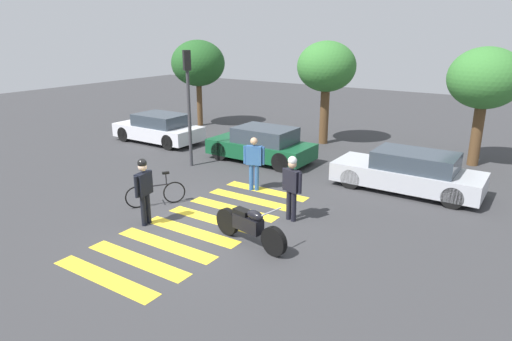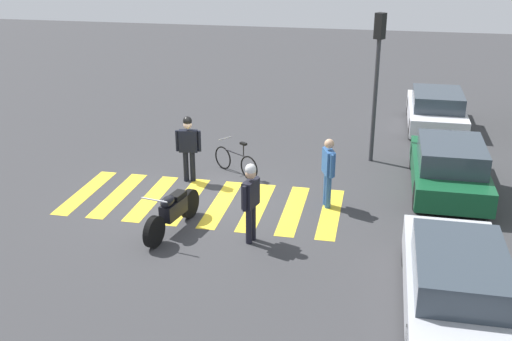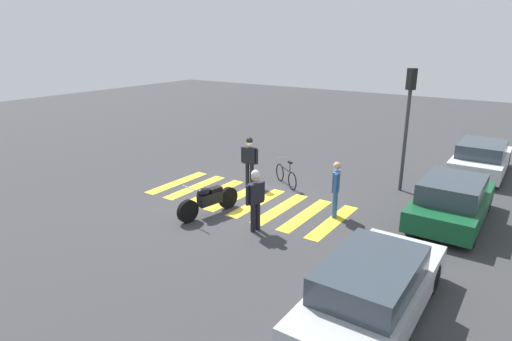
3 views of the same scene
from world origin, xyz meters
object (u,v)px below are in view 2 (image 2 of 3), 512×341
(car_green_compact, at_px, (449,167))
(pedestrian_bystander, at_px, (328,168))
(traffic_light_pole, at_px, (378,64))
(officer_by_motorcycle, at_px, (188,144))
(police_motorcycle, at_px, (173,212))
(car_silver_sedan, at_px, (457,284))
(officer_on_foot, at_px, (251,197))
(car_white_van, at_px, (436,110))
(leaning_bicycle, at_px, (236,161))

(car_green_compact, bearing_deg, pedestrian_bystander, -61.49)
(traffic_light_pole, bearing_deg, officer_by_motorcycle, -61.22)
(police_motorcycle, height_order, car_silver_sedan, car_silver_sedan)
(officer_on_foot, bearing_deg, police_motorcycle, -94.11)
(pedestrian_bystander, xyz_separation_m, traffic_light_pole, (-3.50, 0.96, 1.85))
(police_motorcycle, distance_m, car_white_van, 11.11)
(officer_on_foot, height_order, car_white_van, officer_on_foot)
(car_white_van, bearing_deg, officer_on_foot, -25.27)
(car_white_van, xyz_separation_m, car_green_compact, (5.58, -0.03, 0.02))
(leaning_bicycle, bearing_deg, officer_on_foot, 18.07)
(police_motorcycle, distance_m, leaning_bicycle, 3.72)
(car_white_van, height_order, car_silver_sedan, car_white_van)
(officer_on_foot, height_order, car_silver_sedan, officer_on_foot)
(traffic_light_pole, bearing_deg, leaning_bicycle, -62.95)
(pedestrian_bystander, xyz_separation_m, car_white_van, (-7.18, 2.98, -0.36))
(officer_on_foot, height_order, officer_by_motorcycle, officer_by_motorcycle)
(car_white_van, xyz_separation_m, traffic_light_pole, (3.69, -2.02, 2.21))
(officer_by_motorcycle, bearing_deg, pedestrian_bystander, 76.56)
(officer_by_motorcycle, distance_m, pedestrian_bystander, 3.88)
(car_green_compact, bearing_deg, officer_by_motorcycle, -84.04)
(officer_by_motorcycle, xyz_separation_m, traffic_light_pole, (-2.60, 4.73, 1.80))
(pedestrian_bystander, relative_size, car_white_van, 0.42)
(car_white_van, relative_size, car_silver_sedan, 0.91)
(police_motorcycle, height_order, officer_on_foot, officer_on_foot)
(police_motorcycle, distance_m, traffic_light_pole, 7.32)
(car_silver_sedan, bearing_deg, leaning_bicycle, -137.48)
(pedestrian_bystander, bearing_deg, leaning_bicycle, -121.67)
(officer_by_motorcycle, height_order, traffic_light_pole, traffic_light_pole)
(officer_by_motorcycle, height_order, pedestrian_bystander, officer_by_motorcycle)
(police_motorcycle, xyz_separation_m, officer_on_foot, (0.13, 1.80, 0.56))
(pedestrian_bystander, bearing_deg, car_silver_sedan, 32.44)
(officer_by_motorcycle, distance_m, traffic_light_pole, 5.68)
(police_motorcycle, height_order, officer_by_motorcycle, officer_by_motorcycle)
(car_green_compact, bearing_deg, officer_on_foot, -49.37)
(police_motorcycle, height_order, car_green_compact, car_green_compact)
(police_motorcycle, distance_m, pedestrian_bystander, 3.85)
(car_white_van, bearing_deg, leaning_bicycle, -45.57)
(leaning_bicycle, bearing_deg, car_silver_sedan, 42.52)
(officer_by_motorcycle, bearing_deg, car_silver_sedan, 51.83)
(car_white_van, relative_size, car_green_compact, 1.01)
(leaning_bicycle, height_order, officer_by_motorcycle, officer_by_motorcycle)
(officer_by_motorcycle, height_order, car_white_van, officer_by_motorcycle)
(officer_on_foot, bearing_deg, car_silver_sedan, 64.09)
(police_motorcycle, height_order, car_white_van, car_white_van)
(officer_by_motorcycle, relative_size, car_silver_sedan, 0.40)
(pedestrian_bystander, distance_m, traffic_light_pole, 4.07)
(pedestrian_bystander, height_order, traffic_light_pole, traffic_light_pole)
(police_motorcycle, relative_size, officer_by_motorcycle, 1.24)
(officer_by_motorcycle, bearing_deg, car_green_compact, 95.96)
(officer_on_foot, relative_size, car_silver_sedan, 0.39)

